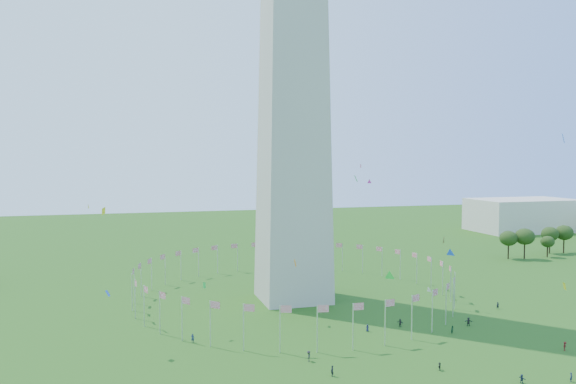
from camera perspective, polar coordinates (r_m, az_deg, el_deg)
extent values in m
plane|color=#1C4810|center=(102.56, 8.85, -17.35)|extent=(600.00, 600.00, 0.00)
cylinder|color=silver|center=(162.02, 14.34, -8.00)|extent=(0.24, 0.24, 9.00)
cylinder|color=silver|center=(167.64, 12.95, -7.60)|extent=(0.24, 0.24, 9.00)
cylinder|color=silver|center=(172.63, 11.33, -7.26)|extent=(0.24, 0.24, 9.00)
cylinder|color=silver|center=(176.89, 9.53, -6.98)|extent=(0.24, 0.24, 9.00)
cylinder|color=silver|center=(180.36, 7.59, -6.76)|extent=(0.24, 0.24, 9.00)
cylinder|color=silver|center=(182.98, 5.54, -6.60)|extent=(0.24, 0.24, 9.00)
cylinder|color=silver|center=(184.69, 3.43, -6.50)|extent=(0.24, 0.24, 9.00)
cylinder|color=silver|center=(185.49, 1.27, -6.45)|extent=(0.24, 0.24, 9.00)
cylinder|color=silver|center=(185.35, -0.90, -6.46)|extent=(0.24, 0.24, 9.00)
cylinder|color=silver|center=(184.27, -3.05, -6.52)|extent=(0.24, 0.24, 9.00)
cylinder|color=silver|center=(182.28, -5.15, -6.64)|extent=(0.24, 0.24, 9.00)
cylinder|color=silver|center=(179.40, -7.17, -6.81)|extent=(0.24, 0.24, 9.00)
cylinder|color=silver|center=(175.68, -9.07, -7.05)|extent=(0.24, 0.24, 9.00)
cylinder|color=silver|center=(171.19, -10.82, -7.34)|extent=(0.24, 0.24, 9.00)
cylinder|color=silver|center=(166.00, -12.38, -7.70)|extent=(0.24, 0.24, 9.00)
cylinder|color=silver|center=(160.21, -13.69, -8.12)|extent=(0.24, 0.24, 9.00)
cylinder|color=silver|center=(153.94, -14.70, -8.61)|extent=(0.24, 0.24, 9.00)
cylinder|color=silver|center=(147.33, -15.35, -9.16)|extent=(0.24, 0.24, 9.00)
cylinder|color=silver|center=(140.56, -15.56, -9.78)|extent=(0.24, 0.24, 9.00)
cylinder|color=silver|center=(133.80, -15.28, -10.45)|extent=(0.24, 0.24, 9.00)
cylinder|color=silver|center=(127.30, -14.41, -11.15)|extent=(0.24, 0.24, 9.00)
cylinder|color=silver|center=(121.30, -12.90, -11.86)|extent=(0.24, 0.24, 9.00)
cylinder|color=silver|center=(116.08, -10.72, -12.53)|extent=(0.24, 0.24, 9.00)
cylinder|color=silver|center=(111.92, -7.90, -13.12)|extent=(0.24, 0.24, 9.00)
cylinder|color=silver|center=(109.06, -4.54, -13.54)|extent=(0.24, 0.24, 9.00)
cylinder|color=silver|center=(107.70, -0.83, -13.75)|extent=(0.24, 0.24, 9.00)
cylinder|color=silver|center=(107.95, 2.99, -13.71)|extent=(0.24, 0.24, 9.00)
cylinder|color=silver|center=(109.77, 6.62, -13.44)|extent=(0.24, 0.24, 9.00)
cylinder|color=silver|center=(113.05, 9.83, -12.96)|extent=(0.24, 0.24, 9.00)
cylinder|color=silver|center=(117.56, 12.47, -12.35)|extent=(0.24, 0.24, 9.00)
cylinder|color=silver|center=(123.05, 14.44, -11.66)|extent=(0.24, 0.24, 9.00)
cylinder|color=silver|center=(129.22, 15.75, -10.95)|extent=(0.24, 0.24, 9.00)
cylinder|color=silver|center=(135.83, 16.44, -10.26)|extent=(0.24, 0.24, 9.00)
cylinder|color=silver|center=(142.61, 16.57, -9.60)|extent=(0.24, 0.24, 9.00)
cylinder|color=silver|center=(149.36, 16.21, -9.01)|extent=(0.24, 0.24, 9.00)
cylinder|color=silver|center=(155.88, 15.45, -8.47)|extent=(0.24, 0.24, 9.00)
cube|color=beige|center=(305.37, 22.73, -2.16)|extent=(50.00, 30.00, 16.00)
imported|color=#1F2949|center=(102.70, 22.66, -17.10)|extent=(0.84, 1.46, 1.48)
imported|color=#202C4B|center=(115.91, -9.67, -14.41)|extent=(0.77, 0.65, 1.79)
imported|color=black|center=(126.68, 11.33, -12.90)|extent=(1.43, 1.68, 1.69)
imported|color=#252525|center=(103.96, 15.14, -16.73)|extent=(1.26, 1.33, 1.38)
imported|color=black|center=(104.59, 2.11, -16.32)|extent=(1.18, 1.43, 1.92)
imported|color=#1C2043|center=(122.26, 8.07, -13.52)|extent=(0.84, 0.69, 1.49)
imported|color=black|center=(98.38, 4.51, -17.67)|extent=(0.48, 0.69, 1.81)
imported|color=#193E27|center=(124.87, 16.38, -13.24)|extent=(0.95, 0.88, 1.55)
imported|color=black|center=(146.98, 20.54, -10.75)|extent=(0.70, 0.55, 1.70)
imported|color=#561513|center=(121.65, 26.32, -13.87)|extent=(1.29, 1.07, 1.74)
imported|color=#173A22|center=(152.54, 16.45, -10.19)|extent=(1.21, 1.55, 1.54)
imported|color=#1C1F43|center=(106.48, 26.83, -16.44)|extent=(0.67, 0.61, 1.54)
imported|color=#282828|center=(130.86, 17.86, -12.43)|extent=(1.86, 1.50, 1.85)
plane|color=blue|center=(142.04, 16.17, -5.98)|extent=(1.22, 2.29, 2.42)
plane|color=blue|center=(108.94, 26.18, 4.94)|extent=(0.97, 2.04, 2.03)
plane|color=yellow|center=(113.88, -18.23, -1.85)|extent=(0.66, 1.63, 1.70)
plane|color=yellow|center=(149.08, -19.62, -1.40)|extent=(0.28, 1.83, 1.82)
plane|color=green|center=(117.41, -8.50, -9.35)|extent=(1.01, 1.08, 1.46)
plane|color=green|center=(127.54, 6.91, 1.37)|extent=(2.00, 0.96, 1.78)
plane|color=red|center=(140.97, 7.40, 2.64)|extent=(0.31, 1.04, 1.08)
plane|color=yellow|center=(126.49, 26.28, -8.58)|extent=(0.40, 1.69, 1.66)
plane|color=white|center=(139.67, 14.13, -9.63)|extent=(0.93, 1.57, 1.55)
plane|color=orange|center=(125.63, 0.74, -7.24)|extent=(1.75, 0.88, 1.71)
plane|color=blue|center=(131.12, -17.84, -9.77)|extent=(0.88, 1.62, 1.37)
plane|color=#CC2699|center=(141.27, 8.27, 1.03)|extent=(1.13, 0.12, 1.13)
plane|color=red|center=(119.95, 15.54, -4.78)|extent=(1.31, 1.47, 1.82)
plane|color=green|center=(124.20, 10.29, -8.41)|extent=(1.82, 1.89, 2.55)
ellipsoid|color=#2A4818|center=(218.71, 21.49, -5.05)|extent=(6.39, 6.39, 9.98)
ellipsoid|color=#2A4818|center=(220.63, 22.90, -4.89)|extent=(6.96, 6.96, 10.88)
ellipsoid|color=#2A4818|center=(228.15, 24.86, -5.07)|extent=(4.93, 4.93, 7.70)
ellipsoid|color=#2A4818|center=(236.95, 25.05, -4.48)|extent=(6.43, 6.43, 10.05)
ellipsoid|color=#2A4818|center=(240.70, 26.23, -4.34)|extent=(6.74, 6.74, 10.53)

